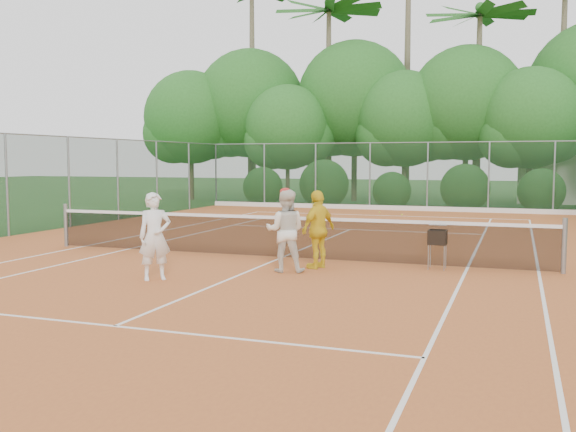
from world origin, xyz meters
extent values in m
plane|color=#224C1B|center=(0.00, 0.00, 0.00)|extent=(120.00, 120.00, 0.00)
cube|color=#B55D29|center=(0.00, 0.00, 0.01)|extent=(18.00, 36.00, 0.02)
cylinder|color=gray|center=(-5.94, 0.00, 0.57)|extent=(0.10, 0.10, 1.10)
cylinder|color=gray|center=(5.94, 0.00, 0.57)|extent=(0.10, 0.10, 1.10)
cube|color=black|center=(0.00, 0.00, 0.48)|extent=(11.87, 0.03, 0.86)
cube|color=white|center=(0.00, 0.00, 0.95)|extent=(11.87, 0.04, 0.07)
imported|color=white|center=(-1.28, -3.28, 0.84)|extent=(0.70, 0.69, 1.63)
imported|color=silver|center=(0.71, -1.64, 0.84)|extent=(0.92, 0.78, 1.65)
ellipsoid|color=red|center=(0.71, -1.64, 1.63)|extent=(0.22, 0.22, 0.14)
imported|color=yellow|center=(1.20, -1.01, 0.83)|extent=(0.73, 1.02, 1.61)
cylinder|color=gray|center=(3.37, -0.46, 0.28)|extent=(0.02, 0.02, 0.51)
cylinder|color=gray|center=(3.69, -0.15, 0.28)|extent=(0.02, 0.02, 0.51)
cube|color=black|center=(3.53, -0.31, 0.68)|extent=(0.35, 0.35, 0.30)
sphere|color=#C8E635|center=(0.66, 12.23, 0.05)|extent=(0.07, 0.07, 0.07)
sphere|color=#C2D331|center=(-0.42, 13.03, 0.05)|extent=(0.07, 0.07, 0.07)
sphere|color=#B8D531|center=(1.78, 9.27, 0.05)|extent=(0.07, 0.07, 0.07)
cube|color=white|center=(0.00, 11.88, 0.02)|extent=(11.03, 0.06, 0.01)
cube|color=white|center=(-5.49, 0.00, 0.02)|extent=(0.06, 23.77, 0.01)
cube|color=white|center=(5.49, 0.00, 0.02)|extent=(0.06, 23.77, 0.01)
cube|color=white|center=(-4.11, 0.00, 0.02)|extent=(0.06, 23.77, 0.01)
cube|color=white|center=(4.11, 0.00, 0.02)|extent=(0.06, 23.77, 0.01)
cube|color=white|center=(0.00, 6.40, 0.02)|extent=(8.23, 0.06, 0.01)
cube|color=white|center=(0.00, -6.40, 0.02)|extent=(8.23, 0.06, 0.01)
cube|color=white|center=(0.00, 0.00, 0.02)|extent=(0.06, 12.80, 0.01)
cube|color=#19381E|center=(0.00, 15.00, 1.52)|extent=(18.00, 0.02, 3.00)
cylinder|color=gray|center=(-9.00, 15.00, 1.52)|extent=(0.07, 0.07, 3.00)
cylinder|color=gray|center=(-9.00, 15.00, 1.52)|extent=(0.07, 0.07, 3.00)
cylinder|color=brown|center=(-12.50, 19.00, 1.88)|extent=(0.26, 0.26, 3.75)
sphere|color=#235B1E|center=(-12.50, 19.00, 4.65)|extent=(5.25, 5.25, 5.25)
cylinder|color=brown|center=(-9.50, 20.50, 2.20)|extent=(0.30, 0.30, 4.40)
sphere|color=#235B1E|center=(-9.50, 20.50, 5.46)|extent=(6.16, 6.16, 6.16)
cylinder|color=brown|center=(-6.50, 18.50, 1.60)|extent=(0.22, 0.22, 3.20)
sphere|color=#235B1E|center=(-6.50, 18.50, 3.97)|extent=(4.48, 4.48, 4.48)
cylinder|color=brown|center=(-3.50, 21.00, 2.25)|extent=(0.31, 0.31, 4.50)
sphere|color=#235B1E|center=(-3.50, 21.00, 5.58)|extent=(6.30, 6.30, 6.30)
cylinder|color=brown|center=(-0.50, 19.50, 1.75)|extent=(0.24, 0.24, 3.50)
sphere|color=#235B1E|center=(-0.50, 19.50, 4.34)|extent=(4.90, 4.90, 4.90)
cylinder|color=brown|center=(2.50, 20.00, 2.05)|extent=(0.28, 0.28, 4.10)
sphere|color=#235B1E|center=(2.50, 20.00, 5.08)|extent=(5.74, 5.74, 5.74)
cylinder|color=brown|center=(5.50, 18.80, 1.70)|extent=(0.23, 0.23, 3.40)
sphere|color=#235B1E|center=(5.50, 18.80, 4.22)|extent=(4.76, 4.76, 4.76)
cone|color=brown|center=(-10.00, 22.00, 6.50)|extent=(0.44, 0.44, 13.00)
cone|color=brown|center=(-5.00, 21.00, 5.50)|extent=(0.44, 0.44, 11.00)
sphere|color=#235B1E|center=(-5.00, 21.00, 10.83)|extent=(0.50, 0.50, 0.50)
cone|color=brown|center=(-1.00, 23.00, 7.50)|extent=(0.44, 0.44, 15.00)
cone|color=brown|center=(3.00, 20.50, 5.00)|extent=(0.44, 0.44, 10.00)
sphere|color=#235B1E|center=(3.00, 20.50, 9.85)|extent=(0.50, 0.50, 0.50)
cone|color=brown|center=(7.00, 22.50, 6.00)|extent=(0.44, 0.44, 12.00)
camera|label=1|loc=(5.05, -13.56, 2.25)|focal=40.00mm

